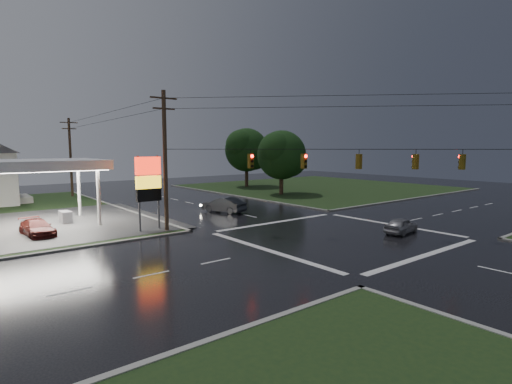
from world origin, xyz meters
TOP-DOWN VIEW (x-y plane):
  - ground at (0.00, 0.00)m, footprint 120.00×120.00m
  - grass_ne at (26.00, 26.00)m, footprint 36.00×36.00m
  - pylon_sign at (-10.50, 10.50)m, footprint 2.00×0.35m
  - utility_pole_nw at (-9.50, 9.50)m, footprint 2.20×0.32m
  - utility_pole_n at (-9.50, 38.00)m, footprint 2.20×0.32m
  - traffic_signals at (0.02, -0.02)m, footprint 26.87×26.87m
  - tree_ne_near at (14.14, 21.99)m, footprint 7.99×6.80m
  - tree_ne_far at (17.15, 33.99)m, footprint 8.46×7.20m
  - car_north at (-0.80, 14.37)m, footprint 3.01×4.99m
  - car_crossing at (4.42, -2.48)m, footprint 3.76×1.92m
  - car_pump at (-17.89, 14.00)m, footprint 2.20×4.45m

SIDE VIEW (x-z plane):
  - ground at x=0.00m, z-range 0.00..0.00m
  - grass_ne at x=26.00m, z-range 0.00..0.08m
  - car_crossing at x=4.42m, z-range 0.00..1.23m
  - car_pump at x=-17.89m, z-range 0.00..1.24m
  - car_north at x=-0.80m, z-range 0.00..1.55m
  - pylon_sign at x=-10.50m, z-range 1.01..7.01m
  - utility_pole_n at x=-9.50m, z-range 0.22..10.72m
  - tree_ne_near at x=14.14m, z-range 1.07..10.05m
  - utility_pole_nw at x=-9.50m, z-range 0.22..11.22m
  - tree_ne_far at x=17.15m, z-range 1.28..11.08m
  - traffic_signals at x=0.02m, z-range 5.75..7.22m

